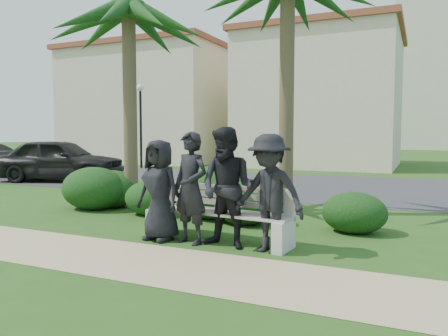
{
  "coord_description": "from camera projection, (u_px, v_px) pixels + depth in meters",
  "views": [
    {
      "loc": [
        4.2,
        -6.69,
        1.75
      ],
      "look_at": [
        0.7,
        1.0,
        1.09
      ],
      "focal_mm": 35.0,
      "sensor_mm": 36.0,
      "label": 1
    }
  ],
  "objects": [
    {
      "name": "hedge_f",
      "position": [
        354.0,
        212.0,
        7.76
      ],
      "size": [
        1.15,
        0.95,
        0.75
      ],
      "primitive_type": "ellipsoid",
      "color": "black",
      "rests_on": "ground"
    },
    {
      "name": "street_lamp",
      "position": [
        141.0,
        111.0,
        22.32
      ],
      "size": [
        0.36,
        0.36,
        4.29
      ],
      "color": "black",
      "rests_on": "ground"
    },
    {
      "name": "asphalt_street",
      "position": [
        289.0,
        184.0,
        15.2
      ],
      "size": [
        160.0,
        8.0,
        0.01
      ],
      "primitive_type": "cube",
      "color": "#2D2D30",
      "rests_on": "ground"
    },
    {
      "name": "stucco_bldg_right",
      "position": [
        322.0,
        100.0,
        24.41
      ],
      "size": [
        8.4,
        8.4,
        7.3
      ],
      "color": "beige",
      "rests_on": "ground"
    },
    {
      "name": "hedge_d",
      "position": [
        216.0,
        192.0,
        9.09
      ],
      "size": [
        1.66,
        1.37,
        1.09
      ],
      "primitive_type": "ellipsoid",
      "color": "black",
      "rests_on": "ground"
    },
    {
      "name": "palm_left",
      "position": [
        128.0,
        12.0,
        10.03
      ],
      "size": [
        3.0,
        3.0,
        5.52
      ],
      "color": "brown",
      "rests_on": "ground"
    },
    {
      "name": "park_bench",
      "position": [
        218.0,
        217.0,
        7.13
      ],
      "size": [
        2.55,
        0.8,
        0.88
      ],
      "rotation": [
        0.0,
        0.0,
        -0.09
      ],
      "color": "#A89C8D",
      "rests_on": "ground"
    },
    {
      "name": "man_d",
      "position": [
        269.0,
        193.0,
        6.42
      ],
      "size": [
        1.23,
        0.85,
        1.75
      ],
      "primitive_type": "imported",
      "rotation": [
        0.0,
        0.0,
        -0.19
      ],
      "color": "black",
      "rests_on": "ground"
    },
    {
      "name": "stucco_bldg_left",
      "position": [
        156.0,
        105.0,
        28.95
      ],
      "size": [
        10.4,
        8.4,
        7.3
      ],
      "color": "beige",
      "rests_on": "ground"
    },
    {
      "name": "man_c",
      "position": [
        227.0,
        188.0,
        6.68
      ],
      "size": [
        0.98,
        0.81,
        1.86
      ],
      "primitive_type": "imported",
      "rotation": [
        0.0,
        0.0,
        -0.12
      ],
      "color": "black",
      "rests_on": "ground"
    },
    {
      "name": "man_b",
      "position": [
        191.0,
        188.0,
        6.94
      ],
      "size": [
        0.74,
        0.57,
        1.79
      ],
      "primitive_type": "imported",
      "rotation": [
        0.0,
        0.0,
        -0.24
      ],
      "color": "black",
      "rests_on": "ground"
    },
    {
      "name": "man_a",
      "position": [
        159.0,
        190.0,
        7.17
      ],
      "size": [
        0.89,
        0.65,
        1.66
      ],
      "primitive_type": "imported",
      "rotation": [
        0.0,
        0.0,
        -0.17
      ],
      "color": "black",
      "rests_on": "ground"
    },
    {
      "name": "footpath",
      "position": [
        100.0,
        255.0,
        6.31
      ],
      "size": [
        30.0,
        1.6,
        0.01
      ],
      "primitive_type": "cube",
      "color": "tan",
      "rests_on": "ground"
    },
    {
      "name": "car_a",
      "position": [
        60.0,
        160.0,
        16.2
      ],
      "size": [
        5.01,
        3.21,
        1.59
      ],
      "primitive_type": "imported",
      "rotation": [
        0.0,
        0.0,
        1.88
      ],
      "color": "black",
      "rests_on": "ground"
    },
    {
      "name": "hedge_a",
      "position": [
        112.0,
        188.0,
        10.5
      ],
      "size": [
        1.4,
        1.16,
        0.91
      ],
      "primitive_type": "ellipsoid",
      "color": "black",
      "rests_on": "ground"
    },
    {
      "name": "hedge_b",
      "position": [
        94.0,
        187.0,
        10.2
      ],
      "size": [
        1.56,
        1.29,
        1.02
      ],
      "primitive_type": "ellipsoid",
      "color": "black",
      "rests_on": "ground"
    },
    {
      "name": "ground",
      "position": [
        166.0,
        230.0,
        7.94
      ],
      "size": [
        160.0,
        160.0,
        0.0
      ],
      "primitive_type": "plane",
      "color": "#284F16",
      "rests_on": "ground"
    },
    {
      "name": "hedge_e",
      "position": [
        244.0,
        202.0,
        8.51
      ],
      "size": [
        1.31,
        1.08,
        0.85
      ],
      "primitive_type": "ellipsoid",
      "color": "black",
      "rests_on": "ground"
    },
    {
      "name": "hedge_c",
      "position": [
        151.0,
        197.0,
        9.47
      ],
      "size": [
        1.19,
        0.98,
        0.77
      ],
      "primitive_type": "ellipsoid",
      "color": "black",
      "rests_on": "ground"
    }
  ]
}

